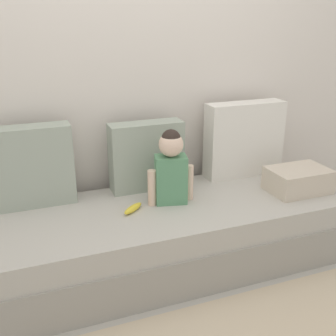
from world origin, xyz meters
The scene contains 9 objects.
ground_plane centered at (0.00, 0.00, 0.00)m, with size 12.00×12.00×0.00m, color #B2ADA3.
back_wall centered at (0.00, 0.55, 1.28)m, with size 5.64×0.10×2.56m, color silver.
couch centered at (0.00, 0.00, 0.21)m, with size 2.44×0.83×0.42m.
throw_pillow_left centered at (-0.76, 0.32, 0.67)m, with size 0.53×0.16×0.51m, color #99A393.
throw_pillow_center centered at (0.00, 0.32, 0.65)m, with size 0.50×0.16×0.46m, color #99A393.
throw_pillow_right centered at (0.76, 0.32, 0.69)m, with size 0.59×0.16×0.55m, color silver.
toddler centered at (0.07, 0.04, 0.66)m, with size 0.31×0.18×0.48m.
banana centered at (-0.20, -0.01, 0.44)m, with size 0.17×0.04×0.04m, color yellow.
folded_blanket centered at (0.94, -0.10, 0.50)m, with size 0.40×0.28×0.16m, color beige.
Camera 1 is at (-0.80, -2.18, 1.54)m, focal length 43.50 mm.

